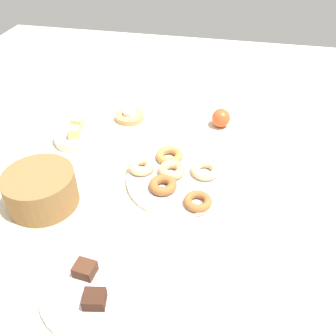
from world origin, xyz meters
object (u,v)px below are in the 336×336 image
Objects in this scene: tealight at (129,112)px; basket at (41,189)px; donut_3 at (205,170)px; donut_5 at (142,166)px; cake_plate at (94,289)px; brownie_near at (94,299)px; fruit_bowl at (79,136)px; donut_plate at (178,179)px; candle_holder at (130,117)px; donut_2 at (169,156)px; donut_4 at (163,185)px; melon_chunk_right at (78,123)px; donut_0 at (172,170)px; apple at (221,118)px; donut_1 at (198,201)px; melon_chunk_left at (74,132)px; brownie_far at (85,269)px.

basket reaches higher than tealight.
donut_3 is 1.07× the size of donut_5.
brownie_near is at bearing -153.43° from cake_plate.
cake_plate is 1.22× the size of basket.
tealight is (0.73, 0.14, -0.00)m from brownie_near.
cake_plate is 0.59m from fruit_bowl.
donut_plate is 0.39m from candle_holder.
basket reaches higher than donut_2.
cake_plate is at bearing 163.90° from donut_plate.
melon_chunk_right is at bearing 56.60° from donut_4.
candle_holder is at bearing 23.02° from donut_5.
donut_0 is 1.69× the size of tealight.
tealight is 1.32× the size of melon_chunk_right.
donut_plate is 6.64× the size of brownie_near.
apple reaches higher than donut_3.
melon_chunk_right is (0.27, 0.45, 0.02)m from donut_1.
donut_4 is 0.38m from brownie_near.
donut_4 is 0.34× the size of cake_plate.
donut_3 is (0.02, -0.10, -0.00)m from donut_0.
donut_4 is 0.75× the size of candle_holder.
donut_5 is 0.27m from melon_chunk_left.
donut_plate is at bearing 164.02° from apple.
brownie_far reaches higher than fruit_bowl.
donut_5 is at bearing 83.38° from donut_plate.
tealight is at bearing 37.39° from donut_1.
brownie_far is 1.26× the size of melon_chunk_left.
apple is (0.43, -0.02, 0.01)m from donut_1.
donut_1 is 0.49m from melon_chunk_left.
donut_plate is at bearing -121.61° from donut_0.
donut_1 is 0.53m from melon_chunk_right.
donut_1 is at bearing -120.93° from melon_chunk_right.
donut_3 is 0.42m from tealight.
brownie_far is at bearing -171.85° from tealight.
donut_4 is (-0.14, -0.01, 0.00)m from donut_2.
donut_1 is 2.12× the size of melon_chunk_left.
donut_plate is 0.07m from donut_4.
apple is (0.19, -0.46, 0.02)m from fruit_bowl.
donut_5 is 0.38m from apple.
basket is at bearing -173.90° from melon_chunk_right.
brownie_near is 0.08m from brownie_far.
donut_1 reaches higher than fruit_bowl.
brownie_far is 1.26× the size of melon_chunk_right.
cake_plate is (-0.29, 0.18, -0.02)m from donut_1.
tealight is at bearing 37.77° from donut_plate.
cake_plate is at bearing -153.28° from melon_chunk_left.
donut_2 is at bearing -139.10° from candle_holder.
basket reaches higher than brownie_far.
donut_plate is at bearing 114.47° from donut_3.
donut_1 is (-0.10, -0.07, 0.02)m from donut_plate.
donut_3 is at bearing -83.60° from donut_5.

